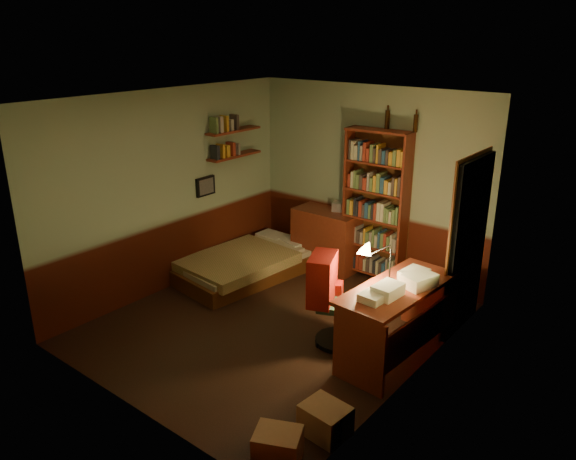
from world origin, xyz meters
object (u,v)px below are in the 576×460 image
Objects in this scene: cardboard_box_a at (278,447)px; bookshelf at (375,207)px; desk_lamp at (391,253)px; cardboard_box_b at (325,420)px; desk at (396,321)px; mini_stereo at (341,207)px; bed at (247,256)px; office_chair at (340,301)px; dresser at (327,239)px.

bookshelf is at bearing 109.18° from cardboard_box_a.
bookshelf reaches higher than desk_lamp.
cardboard_box_b is at bearing -73.79° from desk_lamp.
cardboard_box_b is at bearing -80.62° from desk.
mini_stereo is 2.27m from desk_lamp.
desk is at bearing -4.06° from bed.
cardboard_box_b is at bearing -28.65° from bed.
cardboard_box_a is (0.62, -1.81, -0.38)m from office_chair.
bed is at bearing 143.81° from cardboard_box_b.
dresser is 0.52m from mini_stereo.
desk_lamp is 1.63× the size of cardboard_box_b.
office_chair is (0.61, -1.74, -0.52)m from bookshelf.
dresser is 2.60× the size of cardboard_box_a.
bed is at bearing 137.61° from office_chair.
bed is 0.94× the size of bookshelf.
bookshelf reaches higher than cardboard_box_a.
desk_lamp is (1.63, -1.56, 0.20)m from mini_stereo.
desk is at bearing -14.24° from desk_lamp.
dresser reaches higher than cardboard_box_b.
bed is 8.32× the size of mini_stereo.
desk reaches higher than cardboard_box_b.
office_chair is (1.18, -1.78, -0.40)m from mini_stereo.
office_chair is (-0.45, -0.22, -0.60)m from desk_lamp.
desk is 0.62m from office_chair.
cardboard_box_a is at bearing -36.07° from bed.
dresser is at bearing 147.00° from desk_lamp.
desk_lamp is at bearing -3.58° from bed.
dresser reaches higher than desk.
bookshelf is at bearing 86.36° from office_chair.
desk is 1.45× the size of office_chair.
bookshelf reaches higher than dresser.
desk_lamp is 2.26m from cardboard_box_a.
bed is at bearing 174.76° from desk_lamp.
mini_stereo is at bearing 142.23° from desk_lamp.
mini_stereo is at bearing 116.69° from cardboard_box_a.
cardboard_box_a is at bearing -85.74° from mini_stereo.
cardboard_box_b is at bearing -54.48° from dresser.
desk_lamp reaches higher than cardboard_box_a.
dresser is at bearing 124.80° from cardboard_box_b.
bed reaches higher than cardboard_box_b.
bed is 2.66m from desk.
desk_lamp is (-0.13, 0.05, 0.71)m from desk.
desk is 2.38× the size of desk_lamp.
desk_lamp reaches higher than dresser.
cardboard_box_a is at bearing -85.16° from desk.
mini_stereo is at bearing 121.80° from cardboard_box_b.
bed is 5.04× the size of cardboard_box_b.
desk is (1.91, -1.48, -0.03)m from dresser.
bookshelf is at bearing 43.83° from bed.
desk_lamp reaches higher than mini_stereo.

